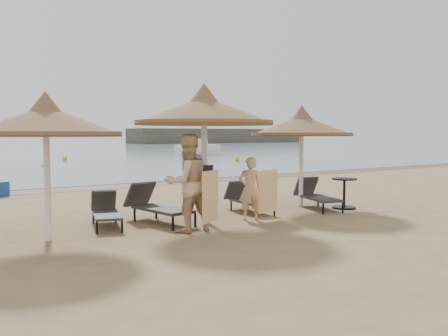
{
  "coord_description": "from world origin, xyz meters",
  "views": [
    {
      "loc": [
        -6.43,
        -8.77,
        2.06
      ],
      "look_at": [
        0.61,
        1.2,
        1.21
      ],
      "focal_mm": 40.0,
      "sensor_mm": 36.0,
      "label": 1
    }
  ],
  "objects_px": {
    "palapa_right": "(302,126)",
    "lounger_near_left": "(156,205)",
    "lounger_near_right": "(247,198)",
    "palapa_center": "(204,112)",
    "person_right": "(250,184)",
    "lounger_far_left": "(106,211)",
    "person_left": "(187,175)",
    "side_table": "(344,194)",
    "palapa_left": "(46,122)",
    "lounger_far_right": "(316,195)"
  },
  "relations": [
    {
      "from": "lounger_far_right",
      "to": "side_table",
      "type": "bearing_deg",
      "value": -18.78
    },
    {
      "from": "palapa_center",
      "to": "side_table",
      "type": "distance_m",
      "value": 4.79
    },
    {
      "from": "side_table",
      "to": "person_left",
      "type": "bearing_deg",
      "value": -176.91
    },
    {
      "from": "lounger_far_left",
      "to": "side_table",
      "type": "distance_m",
      "value": 6.46
    },
    {
      "from": "lounger_far_left",
      "to": "lounger_near_right",
      "type": "height_order",
      "value": "lounger_near_right"
    },
    {
      "from": "lounger_near_right",
      "to": "side_table",
      "type": "xyz_separation_m",
      "value": [
        2.53,
        -1.11,
        0.04
      ]
    },
    {
      "from": "person_right",
      "to": "lounger_far_left",
      "type": "bearing_deg",
      "value": 2.96
    },
    {
      "from": "lounger_near_right",
      "to": "side_table",
      "type": "bearing_deg",
      "value": -15.86
    },
    {
      "from": "lounger_far_left",
      "to": "palapa_center",
      "type": "bearing_deg",
      "value": -4.61
    },
    {
      "from": "lounger_near_right",
      "to": "lounger_far_right",
      "type": "xyz_separation_m",
      "value": [
        1.91,
        -0.63,
        0.02
      ]
    },
    {
      "from": "side_table",
      "to": "lounger_far_left",
      "type": "bearing_deg",
      "value": 168.13
    },
    {
      "from": "palapa_right",
      "to": "person_left",
      "type": "distance_m",
      "value": 4.71
    },
    {
      "from": "lounger_near_left",
      "to": "lounger_near_right",
      "type": "distance_m",
      "value": 2.69
    },
    {
      "from": "lounger_far_left",
      "to": "palapa_left",
      "type": "bearing_deg",
      "value": -133.39
    },
    {
      "from": "lounger_far_right",
      "to": "side_table",
      "type": "xyz_separation_m",
      "value": [
        0.61,
        -0.48,
        0.02
      ]
    },
    {
      "from": "palapa_center",
      "to": "palapa_right",
      "type": "xyz_separation_m",
      "value": [
        3.51,
        0.43,
        -0.3
      ]
    },
    {
      "from": "lounger_far_right",
      "to": "palapa_left",
      "type": "bearing_deg",
      "value": -160.85
    },
    {
      "from": "palapa_right",
      "to": "lounger_near_right",
      "type": "xyz_separation_m",
      "value": [
        -1.79,
        0.18,
        -1.91
      ]
    },
    {
      "from": "palapa_center",
      "to": "person_right",
      "type": "relative_size",
      "value": 1.86
    },
    {
      "from": "person_left",
      "to": "person_right",
      "type": "bearing_deg",
      "value": -167.91
    },
    {
      "from": "palapa_right",
      "to": "lounger_far_left",
      "type": "relative_size",
      "value": 1.62
    },
    {
      "from": "palapa_right",
      "to": "lounger_near_left",
      "type": "distance_m",
      "value": 4.84
    },
    {
      "from": "lounger_near_right",
      "to": "lounger_far_right",
      "type": "bearing_deg",
      "value": -10.37
    },
    {
      "from": "lounger_near_left",
      "to": "lounger_far_right",
      "type": "bearing_deg",
      "value": -13.99
    },
    {
      "from": "lounger_near_left",
      "to": "side_table",
      "type": "height_order",
      "value": "lounger_near_left"
    },
    {
      "from": "palapa_right",
      "to": "lounger_near_left",
      "type": "bearing_deg",
      "value": 178.07
    },
    {
      "from": "palapa_center",
      "to": "lounger_far_left",
      "type": "bearing_deg",
      "value": 158.13
    },
    {
      "from": "lounger_near_right",
      "to": "person_right",
      "type": "relative_size",
      "value": 1.03
    },
    {
      "from": "palapa_left",
      "to": "person_right",
      "type": "xyz_separation_m",
      "value": [
        4.56,
        -0.46,
        -1.4
      ]
    },
    {
      "from": "side_table",
      "to": "palapa_center",
      "type": "bearing_deg",
      "value": 173.35
    },
    {
      "from": "person_right",
      "to": "lounger_far_right",
      "type": "bearing_deg",
      "value": -144.47
    },
    {
      "from": "lounger_near_right",
      "to": "lounger_near_left",
      "type": "bearing_deg",
      "value": -171.46
    },
    {
      "from": "lounger_near_left",
      "to": "side_table",
      "type": "xyz_separation_m",
      "value": [
        5.21,
        -1.07,
        -0.02
      ]
    },
    {
      "from": "lounger_near_left",
      "to": "lounger_far_left",
      "type": "bearing_deg",
      "value": 160.52
    },
    {
      "from": "lounger_far_left",
      "to": "side_table",
      "type": "bearing_deg",
      "value": 5.39
    },
    {
      "from": "lounger_far_right",
      "to": "palapa_center",
      "type": "bearing_deg",
      "value": -161.01
    },
    {
      "from": "palapa_left",
      "to": "lounger_near_left",
      "type": "bearing_deg",
      "value": 12.7
    },
    {
      "from": "palapa_left",
      "to": "lounger_near_left",
      "type": "height_order",
      "value": "palapa_left"
    },
    {
      "from": "lounger_far_right",
      "to": "lounger_near_left",
      "type": "bearing_deg",
      "value": -168.15
    },
    {
      "from": "lounger_far_left",
      "to": "person_left",
      "type": "height_order",
      "value": "person_left"
    },
    {
      "from": "lounger_near_left",
      "to": "lounger_far_right",
      "type": "height_order",
      "value": "lounger_near_left"
    },
    {
      "from": "lounger_far_right",
      "to": "palapa_right",
      "type": "bearing_deg",
      "value": 124.78
    },
    {
      "from": "palapa_left",
      "to": "palapa_center",
      "type": "height_order",
      "value": "palapa_center"
    },
    {
      "from": "lounger_near_right",
      "to": "side_table",
      "type": "relative_size",
      "value": 2.17
    },
    {
      "from": "lounger_near_left",
      "to": "side_table",
      "type": "relative_size",
      "value": 2.51
    },
    {
      "from": "palapa_right",
      "to": "lounger_far_left",
      "type": "xyz_separation_m",
      "value": [
        -5.58,
        0.4,
        -1.92
      ]
    },
    {
      "from": "person_left",
      "to": "person_right",
      "type": "distance_m",
      "value": 1.96
    },
    {
      "from": "side_table",
      "to": "person_right",
      "type": "distance_m",
      "value": 3.29
    },
    {
      "from": "lounger_far_left",
      "to": "person_left",
      "type": "bearing_deg",
      "value": -37.15
    },
    {
      "from": "lounger_far_left",
      "to": "person_left",
      "type": "relative_size",
      "value": 0.74
    }
  ]
}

